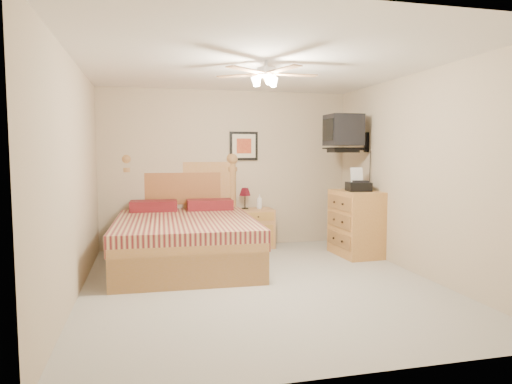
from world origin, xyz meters
TOP-DOWN VIEW (x-y plane):
  - floor at (0.00, 0.00)m, footprint 4.50×4.50m
  - ceiling at (0.00, 0.00)m, footprint 4.00×4.50m
  - wall_back at (0.00, 2.25)m, footprint 4.00×0.04m
  - wall_front at (0.00, -2.25)m, footprint 4.00×0.04m
  - wall_left at (-2.00, 0.00)m, footprint 0.04×4.50m
  - wall_right at (2.00, 0.00)m, footprint 0.04×4.50m
  - bed at (-0.78, 1.12)m, footprint 1.86×2.40m
  - nightstand at (0.40, 2.00)m, footprint 0.58×0.43m
  - table_lamp at (0.25, 2.06)m, footprint 0.21×0.21m
  - lotion_bottle at (0.48, 2.03)m, footprint 0.10×0.10m
  - framed_picture at (0.27, 2.23)m, footprint 0.46×0.04m
  - dresser at (1.73, 1.10)m, footprint 0.60×0.84m
  - fax_machine at (1.72, 1.04)m, footprint 0.37×0.39m
  - magazine_lower at (1.73, 1.34)m, footprint 0.22×0.29m
  - magazine_upper at (1.76, 1.35)m, footprint 0.23×0.28m
  - wall_tv at (1.75, 1.34)m, footprint 0.56×0.46m
  - ceiling_fan at (0.00, -0.20)m, footprint 1.14×1.14m

SIDE VIEW (x-z plane):
  - floor at x=0.00m, z-range 0.00..0.00m
  - nightstand at x=0.40m, z-range 0.00..0.62m
  - dresser at x=1.73m, z-range 0.00..0.96m
  - lotion_bottle at x=0.48m, z-range 0.62..0.85m
  - bed at x=-0.78m, z-range 0.00..1.52m
  - table_lamp at x=0.25m, z-range 0.62..0.95m
  - magazine_lower at x=1.73m, z-range 0.96..0.98m
  - magazine_upper at x=1.76m, z-range 0.98..1.00m
  - fax_machine at x=1.72m, z-range 0.96..1.30m
  - wall_back at x=0.00m, z-range 0.00..2.50m
  - wall_front at x=0.00m, z-range 0.00..2.50m
  - wall_left at x=-2.00m, z-range 0.00..2.50m
  - wall_right at x=2.00m, z-range 0.00..2.50m
  - framed_picture at x=0.27m, z-range 1.39..1.85m
  - wall_tv at x=1.75m, z-range 1.52..2.10m
  - ceiling_fan at x=0.00m, z-range 2.22..2.50m
  - ceiling at x=0.00m, z-range 2.48..2.52m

